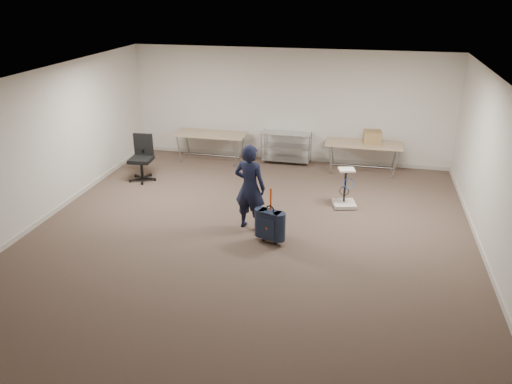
# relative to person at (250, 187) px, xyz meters

# --- Properties ---
(ground) EXTENTS (9.00, 9.00, 0.00)m
(ground) POSITION_rel_person_xyz_m (0.06, -0.47, -0.81)
(ground) COLOR #443429
(ground) RESTS_ON ground
(room_shell) EXTENTS (8.00, 9.00, 9.00)m
(room_shell) POSITION_rel_person_xyz_m (0.06, 0.91, -0.76)
(room_shell) COLOR silver
(room_shell) RESTS_ON ground
(folding_table_left) EXTENTS (1.80, 0.75, 0.73)m
(folding_table_left) POSITION_rel_person_xyz_m (-1.84, 3.48, -0.13)
(folding_table_left) COLOR #907C58
(folding_table_left) RESTS_ON ground
(folding_table_right) EXTENTS (1.80, 0.75, 0.73)m
(folding_table_right) POSITION_rel_person_xyz_m (1.96, 3.48, -0.13)
(folding_table_right) COLOR #907C58
(folding_table_right) RESTS_ON ground
(wire_shelf) EXTENTS (1.22, 0.47, 0.80)m
(wire_shelf) POSITION_rel_person_xyz_m (0.06, 3.73, -0.37)
(wire_shelf) COLOR #BABDC1
(wire_shelf) RESTS_ON ground
(person) EXTENTS (0.65, 0.49, 1.62)m
(person) POSITION_rel_person_xyz_m (0.00, 0.00, 0.00)
(person) COLOR black
(person) RESTS_ON ground
(suitcase) EXTENTS (0.42, 0.32, 1.02)m
(suitcase) POSITION_rel_person_xyz_m (0.47, -0.50, -0.46)
(suitcase) COLOR black
(suitcase) RESTS_ON ground
(office_chair) EXTENTS (0.64, 0.64, 1.05)m
(office_chair) POSITION_rel_person_xyz_m (-3.00, 1.86, -0.49)
(office_chair) COLOR black
(office_chair) RESTS_ON ground
(equipment_cart) EXTENTS (0.54, 0.54, 0.81)m
(equipment_cart) POSITION_rel_person_xyz_m (1.66, 1.35, -0.60)
(equipment_cart) COLOR silver
(equipment_cart) RESTS_ON ground
(cardboard_box) EXTENTS (0.43, 0.34, 0.30)m
(cardboard_box) POSITION_rel_person_xyz_m (2.14, 3.52, 0.07)
(cardboard_box) COLOR brown
(cardboard_box) RESTS_ON folding_table_right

